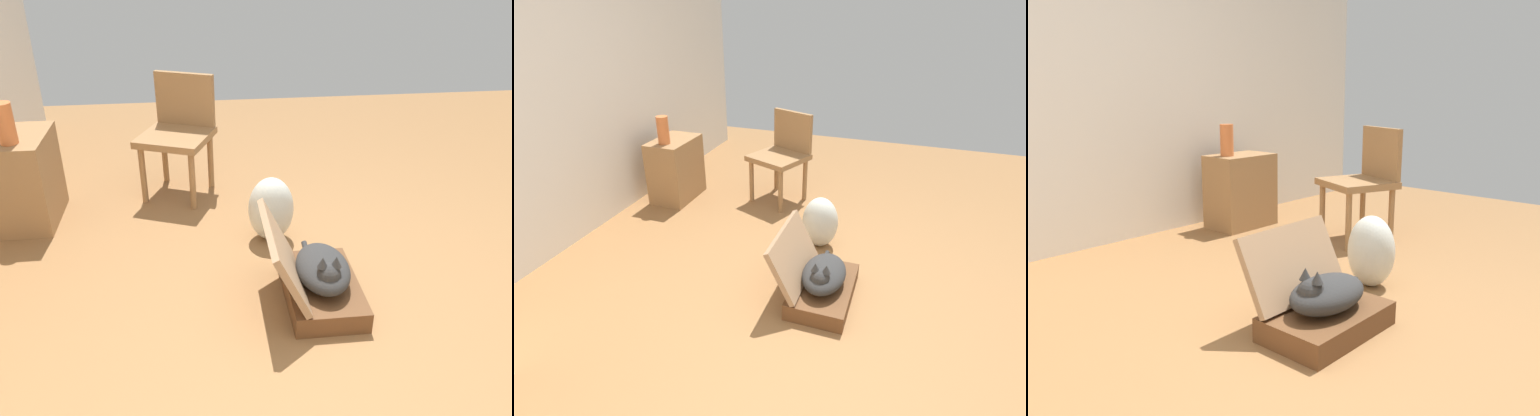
{
  "view_description": "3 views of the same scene",
  "coord_description": "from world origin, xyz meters",
  "views": [
    {
      "loc": [
        -2.1,
        0.71,
        1.83
      ],
      "look_at": [
        0.39,
        0.42,
        0.47
      ],
      "focal_mm": 37.67,
      "sensor_mm": 36.0,
      "label": 1
    },
    {
      "loc": [
        -2.05,
        -0.32,
        1.81
      ],
      "look_at": [
        0.5,
        0.59,
        0.45
      ],
      "focal_mm": 29.0,
      "sensor_mm": 36.0,
      "label": 2
    },
    {
      "loc": [
        -1.62,
        -1.28,
        1.13
      ],
      "look_at": [
        0.52,
        0.68,
        0.46
      ],
      "focal_mm": 36.04,
      "sensor_mm": 36.0,
      "label": 3
    }
  ],
  "objects": [
    {
      "name": "ground_plane",
      "position": [
        0.0,
        0.0,
        0.0
      ],
      "size": [
        7.68,
        7.68,
        0.0
      ],
      "primitive_type": "plane",
      "color": "olive",
      "rests_on": "ground"
    },
    {
      "name": "suitcase_base",
      "position": [
        0.18,
        0.09,
        0.06
      ],
      "size": [
        0.61,
        0.38,
        0.12
      ],
      "primitive_type": "cube",
      "color": "brown",
      "rests_on": "ground"
    },
    {
      "name": "suitcase_lid",
      "position": [
        0.18,
        0.31,
        0.3
      ],
      "size": [
        0.61,
        0.21,
        0.36
      ],
      "primitive_type": "cube",
      "rotation": [
        1.1,
        0.0,
        0.0
      ],
      "color": "#9B7756",
      "rests_on": "suitcase_base"
    },
    {
      "name": "cat",
      "position": [
        0.17,
        0.09,
        0.2
      ],
      "size": [
        0.52,
        0.28,
        0.23
      ],
      "color": "#2D2D2D",
      "rests_on": "suitcase_base"
    },
    {
      "name": "plastic_bag_white",
      "position": [
        0.84,
        0.28,
        0.21
      ],
      "size": [
        0.25,
        0.29,
        0.42
      ],
      "primitive_type": "ellipsoid",
      "color": "silver",
      "rests_on": "ground"
    },
    {
      "name": "side_table",
      "position": [
        1.26,
        1.85,
        0.31
      ],
      "size": [
        0.54,
        0.35,
        0.61
      ],
      "primitive_type": "cube",
      "color": "olive",
      "rests_on": "ground"
    },
    {
      "name": "vase_tall",
      "position": [
        1.13,
        1.86,
        0.74
      ],
      "size": [
        0.11,
        0.11,
        0.26
      ],
      "primitive_type": "cylinder",
      "color": "#CC6B38",
      "rests_on": "side_table"
    },
    {
      "name": "chair",
      "position": [
        1.6,
        0.84,
        0.48
      ],
      "size": [
        0.61,
        0.61,
        0.86
      ],
      "rotation": [
        0.0,
        0.0,
        -1.95
      ],
      "color": "olive",
      "rests_on": "ground"
    }
  ]
}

